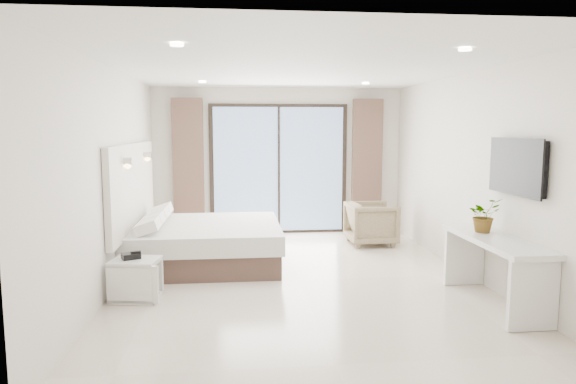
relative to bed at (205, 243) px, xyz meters
name	(u,v)px	position (x,y,z in m)	size (l,w,h in m)	color
ground	(299,280)	(1.26, -0.96, -0.31)	(6.20, 6.20, 0.00)	beige
room_shell	(278,155)	(1.06, -0.13, 1.27)	(4.62, 6.22, 2.72)	silver
bed	(205,243)	(0.00, 0.00, 0.00)	(2.11, 2.00, 0.73)	brown
nightstand	(136,279)	(-0.71, -1.51, -0.07)	(0.58, 0.51, 0.47)	silver
phone	(131,256)	(-0.76, -1.48, 0.20)	(0.20, 0.15, 0.07)	black
console_desk	(495,255)	(3.30, -2.11, 0.26)	(0.52, 1.67, 0.77)	silver
plant	(484,219)	(3.30, -1.81, 0.62)	(0.36, 0.40, 0.31)	#33662D
armchair	(371,221)	(2.73, 0.98, 0.09)	(0.77, 0.72, 0.79)	#90805E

